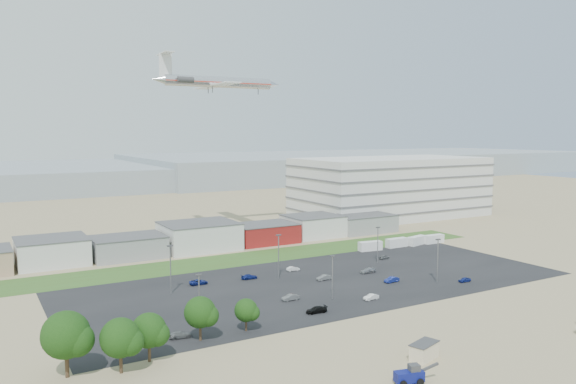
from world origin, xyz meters
TOP-DOWN VIEW (x-y plane):
  - ground at (0.00, 0.00)m, footprint 700.00×700.00m
  - parking_lot at (5.00, 20.00)m, footprint 120.00×50.00m
  - grass_strip at (0.00, 52.00)m, footprint 160.00×16.00m
  - hills_backdrop at (40.00, 315.00)m, footprint 700.00×200.00m
  - building_row at (-17.00, 71.00)m, footprint 170.00×20.00m
  - parking_garage at (90.00, 95.00)m, footprint 80.00×40.00m
  - portable_shed at (-5.85, -26.52)m, footprint 5.88×4.23m
  - telehandler at (-13.96, -32.03)m, footprint 7.07×3.97m
  - box_trailer_a at (38.10, 42.82)m, footprint 7.64×3.22m
  - box_trailer_b at (48.53, 42.84)m, footprint 7.42×2.40m
  - box_trailer_c at (56.51, 42.34)m, footprint 7.70×3.88m
  - box_trailer_d at (63.15, 41.75)m, footprint 7.26×2.43m
  - tree_far_left at (-55.79, -5.41)m, footprint 7.48×7.48m
  - tree_left at (-48.64, -7.89)m, footprint 6.35×6.35m
  - tree_mid at (-43.75, -5.81)m, footprint 5.87×5.87m
  - tree_right at (-33.59, -1.33)m, footprint 5.84×5.84m
  - tree_near at (-24.75, -1.09)m, footprint 4.50×4.50m
  - lightpole_front_l at (-30.78, 6.38)m, footprint 1.12×0.47m
  - lightpole_front_m at (-0.19, 7.36)m, footprint 1.12×0.47m
  - lightpole_front_r at (29.25, 6.05)m, footprint 1.23×0.51m
  - lightpole_back_l at (-28.94, 28.63)m, footprint 1.28×0.53m
  - lightpole_back_m at (-1.71, 28.39)m, footprint 1.27×0.53m
  - lightpole_back_r at (29.89, 29.23)m, footprint 1.17×0.49m
  - airliner at (10.96, 93.95)m, footprint 48.39×33.93m
  - parked_car_1 at (19.83, 11.44)m, footprint 4.08×1.73m
  - parked_car_2 at (35.17, 2.93)m, footprint 3.28×1.45m
  - parked_car_3 at (-8.21, 1.17)m, footprint 4.51×2.17m
  - parked_car_4 at (-8.45, 11.03)m, footprint 3.92×1.44m
  - parked_car_6 at (-8.40, 31.11)m, footprint 4.12×1.84m
  - parked_car_7 at (6.92, 21.22)m, footprint 3.79×1.37m
  - parked_car_8 at (34.29, 31.67)m, footprint 3.46×1.73m
  - parked_car_9 at (-20.94, 32.60)m, footprint 4.46×2.23m
  - parked_car_10 at (-36.21, 1.50)m, footprint 4.24×2.17m
  - parked_car_11 at (5.05, 32.84)m, footprint 3.55×1.65m
  - parked_car_12 at (20.42, 21.41)m, footprint 4.44×1.82m
  - parked_car_13 at (6.76, 2.76)m, footprint 3.66×1.47m

SIDE VIEW (x-z plane):
  - ground at x=0.00m, z-range 0.00..0.00m
  - parking_lot at x=5.00m, z-range 0.00..0.01m
  - grass_strip at x=0.00m, z-range 0.00..0.02m
  - parked_car_2 at x=35.17m, z-range 0.00..1.10m
  - parked_car_11 at x=5.05m, z-range 0.00..1.13m
  - parked_car_8 at x=34.29m, z-range 0.00..1.13m
  - parked_car_6 at x=-8.40m, z-range 0.00..1.17m
  - parked_car_10 at x=-36.21m, z-range 0.00..1.18m
  - parked_car_13 at x=6.76m, z-range 0.00..1.18m
  - parked_car_9 at x=-20.94m, z-range 0.00..1.21m
  - parked_car_7 at x=6.92m, z-range 0.00..1.24m
  - parked_car_3 at x=-8.21m, z-range 0.00..1.27m
  - parked_car_4 at x=-8.45m, z-range 0.00..1.28m
  - parked_car_12 at x=20.42m, z-range 0.00..1.29m
  - parked_car_1 at x=19.83m, z-range 0.00..1.31m
  - portable_shed at x=-5.85m, z-range 0.00..2.67m
  - box_trailer_d at x=63.15m, z-range 0.00..2.70m
  - box_trailer_c at x=56.51m, z-range 0.00..2.77m
  - box_trailer_b at x=48.53m, z-range 0.00..2.77m
  - box_trailer_a at x=38.10m, z-range 0.00..2.78m
  - telehandler at x=-13.96m, z-range 0.00..2.80m
  - tree_near at x=-24.75m, z-range 0.00..6.75m
  - building_row at x=-17.00m, z-range 0.00..8.00m
  - tree_right at x=-33.59m, z-range 0.00..8.75m
  - tree_mid at x=-43.75m, z-range 0.00..8.81m
  - hills_backdrop at x=40.00m, z-range 0.00..9.00m
  - lightpole_front_m at x=-0.19m, z-range 0.00..9.50m
  - tree_left at x=-48.64m, z-range 0.00..9.52m
  - lightpole_front_l at x=-30.78m, z-range 0.00..9.56m
  - lightpole_back_r at x=29.89m, z-range 0.00..9.91m
  - lightpole_front_r at x=29.25m, z-range 0.00..10.50m
  - lightpole_back_m at x=-1.71m, z-range 0.00..10.84m
  - lightpole_back_l at x=-28.94m, z-range 0.00..10.90m
  - tree_far_left at x=-55.79m, z-range 0.00..11.22m
  - parking_garage at x=90.00m, z-range 0.00..25.00m
  - airliner at x=10.96m, z-range 46.19..60.14m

